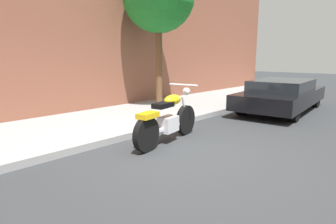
# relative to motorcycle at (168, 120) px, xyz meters

# --- Properties ---
(ground_plane) EXTENTS (60.00, 60.00, 0.00)m
(ground_plane) POSITION_rel_motorcycle_xyz_m (-0.34, -0.59, -0.48)
(ground_plane) COLOR #303335
(sidewalk) EXTENTS (24.49, 3.10, 0.14)m
(sidewalk) POSITION_rel_motorcycle_xyz_m (-0.34, 2.29, -0.41)
(sidewalk) COLOR #989898
(sidewalk) RESTS_ON ground
(motorcycle) EXTENTS (2.14, 0.72, 1.17)m
(motorcycle) POSITION_rel_motorcycle_xyz_m (0.00, 0.00, 0.00)
(motorcycle) COLOR black
(motorcycle) RESTS_ON ground
(parked_car_black) EXTENTS (4.70, 2.19, 1.03)m
(parked_car_black) POSITION_rel_motorcycle_xyz_m (5.11, -0.39, 0.08)
(parked_car_black) COLOR black
(parked_car_black) RESTS_ON ground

